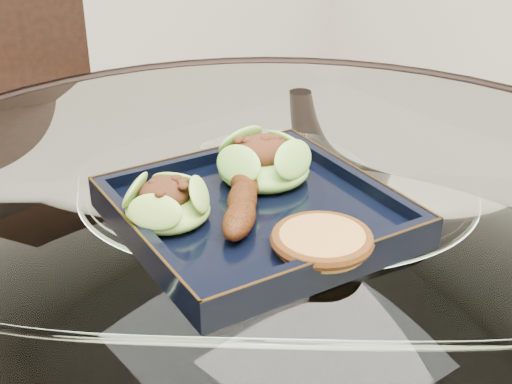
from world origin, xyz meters
TOP-DOWN VIEW (x-y plane):
  - dining_table at (-0.00, -0.00)m, footprint 1.13×1.13m
  - navy_plate at (-0.04, -0.02)m, footprint 0.30×0.30m
  - lettuce_wrap_left at (-0.13, 0.02)m, footprint 0.11×0.11m
  - lettuce_wrap_right at (0.01, 0.03)m, footprint 0.13×0.13m
  - roasted_plantain at (-0.06, -0.01)m, footprint 0.12×0.13m
  - crumb_patty at (-0.04, -0.12)m, footprint 0.10×0.10m

SIDE VIEW (x-z plane):
  - dining_table at x=0.00m, z-range 0.21..0.98m
  - navy_plate at x=-0.04m, z-range 0.76..0.78m
  - crumb_patty at x=-0.04m, z-range 0.78..0.80m
  - roasted_plantain at x=-0.06m, z-range 0.78..0.81m
  - lettuce_wrap_left at x=-0.13m, z-range 0.78..0.81m
  - lettuce_wrap_right at x=0.01m, z-range 0.78..0.82m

